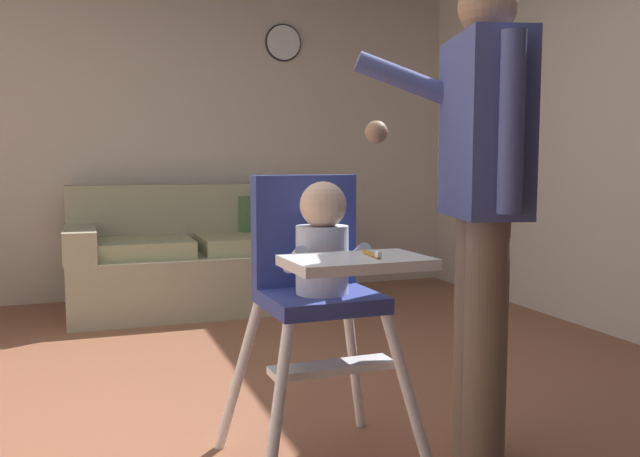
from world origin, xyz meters
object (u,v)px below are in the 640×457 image
(adult_standing, at_px, (481,196))
(wall_clock, at_px, (283,43))
(couch, at_px, (194,260))
(high_chair, at_px, (319,268))

(adult_standing, bearing_deg, wall_clock, -79.91)
(wall_clock, bearing_deg, couch, -149.26)
(high_chair, xyz_separation_m, wall_clock, (0.81, 3.12, 1.28))
(high_chair, distance_m, adult_standing, 0.58)
(high_chair, bearing_deg, wall_clock, 164.05)
(high_chair, bearing_deg, adult_standing, 72.68)
(couch, distance_m, high_chair, 2.67)
(high_chair, relative_size, adult_standing, 0.61)
(couch, height_order, adult_standing, adult_standing)
(high_chair, bearing_deg, couch, 178.43)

